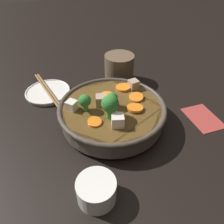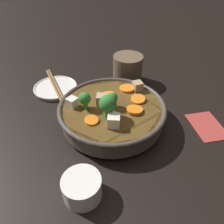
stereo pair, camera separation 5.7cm
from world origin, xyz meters
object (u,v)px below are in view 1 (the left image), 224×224
at_px(stirfry_bowl, 112,111).
at_px(chopsticks_pair, 47,90).
at_px(side_saucer, 48,92).
at_px(tea_cup, 96,190).
at_px(dark_mug, 119,68).

height_order(stirfry_bowl, chopsticks_pair, stirfry_bowl).
xyz_separation_m(stirfry_bowl, side_saucer, (0.20, 0.14, -0.03)).
relative_size(side_saucer, tea_cup, 1.84).
bearing_deg(stirfry_bowl, tea_cup, 150.83).
distance_m(side_saucer, dark_mug, 0.25).
distance_m(stirfry_bowl, dark_mug, 0.23).
bearing_deg(side_saucer, tea_cup, -175.18).
height_order(stirfry_bowl, tea_cup, stirfry_bowl).
bearing_deg(chopsticks_pair, side_saucer, 0.00).
xyz_separation_m(stirfry_bowl, chopsticks_pair, (0.20, 0.14, -0.02)).
height_order(tea_cup, dark_mug, dark_mug).
bearing_deg(side_saucer, dark_mug, -90.97).
bearing_deg(tea_cup, side_saucer, 4.82).
distance_m(side_saucer, tea_cup, 0.40).
xyz_separation_m(side_saucer, dark_mug, (-0.00, -0.25, 0.04)).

